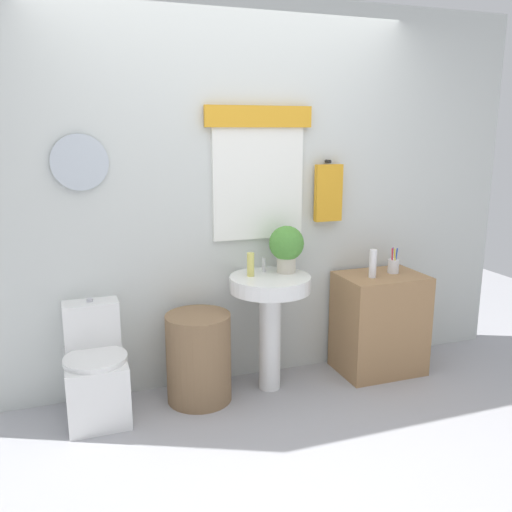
{
  "coord_description": "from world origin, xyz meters",
  "views": [
    {
      "loc": [
        -1.06,
        -2.39,
        1.75
      ],
      "look_at": [
        0.08,
        0.8,
        0.96
      ],
      "focal_mm": 38.06,
      "sensor_mm": 36.0,
      "label": 1
    }
  ],
  "objects_px": {
    "toothbrush_cup": "(393,266)",
    "pedestal_sink": "(270,304)",
    "toilet": "(96,373)",
    "soap_bottle": "(251,264)",
    "lotion_bottle": "(373,264)",
    "laundry_hamper": "(199,357)",
    "potted_plant": "(286,246)",
    "wooden_cabinet": "(379,323)"
  },
  "relations": [
    {
      "from": "potted_plant",
      "to": "pedestal_sink",
      "type": "bearing_deg",
      "value": -156.8
    },
    {
      "from": "pedestal_sink",
      "to": "lotion_bottle",
      "type": "bearing_deg",
      "value": -3.03
    },
    {
      "from": "toilet",
      "to": "toothbrush_cup",
      "type": "relative_size",
      "value": 3.88
    },
    {
      "from": "laundry_hamper",
      "to": "wooden_cabinet",
      "type": "xyz_separation_m",
      "value": [
        1.36,
        0.0,
        0.07
      ]
    },
    {
      "from": "toothbrush_cup",
      "to": "lotion_bottle",
      "type": "bearing_deg",
      "value": -164.14
    },
    {
      "from": "pedestal_sink",
      "to": "lotion_bottle",
      "type": "height_order",
      "value": "lotion_bottle"
    },
    {
      "from": "laundry_hamper",
      "to": "wooden_cabinet",
      "type": "bearing_deg",
      "value": 0.0
    },
    {
      "from": "pedestal_sink",
      "to": "wooden_cabinet",
      "type": "height_order",
      "value": "pedestal_sink"
    },
    {
      "from": "laundry_hamper",
      "to": "pedestal_sink",
      "type": "distance_m",
      "value": 0.59
    },
    {
      "from": "toothbrush_cup",
      "to": "pedestal_sink",
      "type": "bearing_deg",
      "value": -178.83
    },
    {
      "from": "laundry_hamper",
      "to": "potted_plant",
      "type": "relative_size",
      "value": 1.84
    },
    {
      "from": "toilet",
      "to": "lotion_bottle",
      "type": "height_order",
      "value": "lotion_bottle"
    },
    {
      "from": "soap_bottle",
      "to": "pedestal_sink",
      "type": "bearing_deg",
      "value": -22.62
    },
    {
      "from": "laundry_hamper",
      "to": "soap_bottle",
      "type": "relative_size",
      "value": 3.74
    },
    {
      "from": "toilet",
      "to": "pedestal_sink",
      "type": "distance_m",
      "value": 1.2
    },
    {
      "from": "laundry_hamper",
      "to": "toothbrush_cup",
      "type": "xyz_separation_m",
      "value": [
        1.47,
        0.02,
        0.49
      ]
    },
    {
      "from": "toilet",
      "to": "soap_bottle",
      "type": "bearing_deg",
      "value": 1.04
    },
    {
      "from": "soap_bottle",
      "to": "wooden_cabinet",
      "type": "bearing_deg",
      "value": -2.91
    },
    {
      "from": "wooden_cabinet",
      "to": "potted_plant",
      "type": "relative_size",
      "value": 2.29
    },
    {
      "from": "toilet",
      "to": "laundry_hamper",
      "type": "bearing_deg",
      "value": -2.77
    },
    {
      "from": "toilet",
      "to": "potted_plant",
      "type": "xyz_separation_m",
      "value": [
        1.29,
        0.03,
        0.71
      ]
    },
    {
      "from": "pedestal_sink",
      "to": "toothbrush_cup",
      "type": "xyz_separation_m",
      "value": [
        0.97,
        0.02,
        0.18
      ]
    },
    {
      "from": "toilet",
      "to": "laundry_hamper",
      "type": "xyz_separation_m",
      "value": [
        0.65,
        -0.03,
        0.02
      ]
    },
    {
      "from": "lotion_bottle",
      "to": "soap_bottle",
      "type": "bearing_deg",
      "value": 174.14
    },
    {
      "from": "pedestal_sink",
      "to": "toothbrush_cup",
      "type": "relative_size",
      "value": 4.33
    },
    {
      "from": "laundry_hamper",
      "to": "potted_plant",
      "type": "height_order",
      "value": "potted_plant"
    },
    {
      "from": "toilet",
      "to": "pedestal_sink",
      "type": "relative_size",
      "value": 0.9
    },
    {
      "from": "potted_plant",
      "to": "toothbrush_cup",
      "type": "height_order",
      "value": "potted_plant"
    },
    {
      "from": "pedestal_sink",
      "to": "lotion_bottle",
      "type": "relative_size",
      "value": 3.99
    },
    {
      "from": "pedestal_sink",
      "to": "soap_bottle",
      "type": "xyz_separation_m",
      "value": [
        -0.12,
        0.05,
        0.27
      ]
    },
    {
      "from": "wooden_cabinet",
      "to": "potted_plant",
      "type": "distance_m",
      "value": 0.95
    },
    {
      "from": "toilet",
      "to": "wooden_cabinet",
      "type": "height_order",
      "value": "wooden_cabinet"
    },
    {
      "from": "laundry_hamper",
      "to": "lotion_bottle",
      "type": "relative_size",
      "value": 2.94
    },
    {
      "from": "laundry_hamper",
      "to": "potted_plant",
      "type": "bearing_deg",
      "value": 5.37
    },
    {
      "from": "pedestal_sink",
      "to": "soap_bottle",
      "type": "height_order",
      "value": "soap_bottle"
    },
    {
      "from": "wooden_cabinet",
      "to": "soap_bottle",
      "type": "bearing_deg",
      "value": 177.09
    },
    {
      "from": "soap_bottle",
      "to": "lotion_bottle",
      "type": "xyz_separation_m",
      "value": [
        0.88,
        -0.09,
        -0.05
      ]
    },
    {
      "from": "toilet",
      "to": "lotion_bottle",
      "type": "distance_m",
      "value": 1.99
    },
    {
      "from": "laundry_hamper",
      "to": "soap_bottle",
      "type": "height_order",
      "value": "soap_bottle"
    },
    {
      "from": "laundry_hamper",
      "to": "potted_plant",
      "type": "xyz_separation_m",
      "value": [
        0.64,
        0.06,
        0.69
      ]
    },
    {
      "from": "pedestal_sink",
      "to": "toilet",
      "type": "bearing_deg",
      "value": 178.43
    },
    {
      "from": "pedestal_sink",
      "to": "toothbrush_cup",
      "type": "distance_m",
      "value": 0.98
    }
  ]
}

